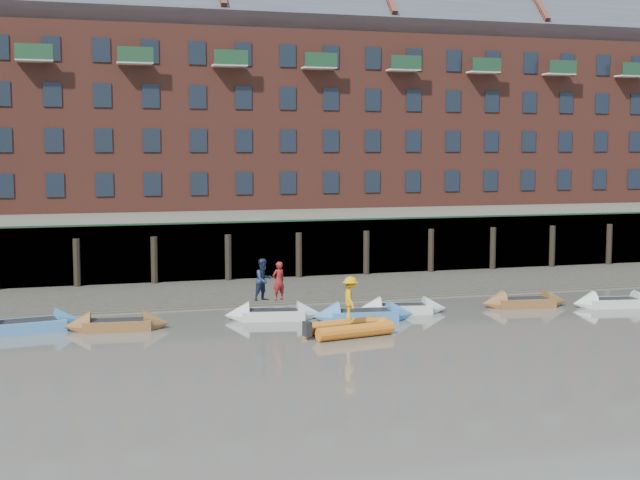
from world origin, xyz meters
name	(u,v)px	position (x,y,z in m)	size (l,w,h in m)	color
ground	(414,376)	(0.00, 0.00, 0.00)	(220.00, 220.00, 0.00)	#645E57
foreshore	(280,291)	(0.00, 18.00, 0.00)	(110.00, 8.00, 0.50)	#3D382F
mud_band	(297,301)	(0.00, 14.60, 0.00)	(110.00, 1.60, 0.10)	#4C4336
river_wall	(261,251)	(0.00, 22.38, 1.59)	(110.00, 1.23, 3.30)	#2D2A26
bank_terrace	(219,229)	(0.00, 36.00, 1.60)	(110.00, 28.00, 3.20)	#5E594D
apartment_terrace	(215,69)	(0.00, 36.99, 12.82)	(80.60, 15.56, 20.98)	brown
rowboat_1	(26,326)	(-12.18, 10.79, 0.24)	(4.77, 2.09, 1.34)	#457EBA
rowboat_2	(117,325)	(-8.68, 10.15, 0.21)	(4.25, 1.59, 1.21)	brown
rowboat_3	(273,314)	(-2.14, 10.55, 0.21)	(4.29, 1.92, 1.20)	silver
rowboat_4	(364,315)	(1.51, 9.27, 0.22)	(4.50, 1.83, 1.27)	#457EBA
rowboat_5	(402,309)	(3.70, 10.37, 0.20)	(4.10, 1.85, 1.15)	silver
rowboat_6	(524,302)	(9.71, 10.26, 0.21)	(4.21, 1.63, 1.19)	brown
rowboat_7	(614,303)	(13.67, 9.05, 0.21)	(4.11, 1.76, 1.16)	silver
rib_tender	(351,328)	(0.08, 6.61, 0.27)	(3.64, 2.27, 0.61)	orange
person_rower_a	(279,281)	(-1.87, 10.64, 1.64)	(0.61, 0.40, 1.66)	maroon
person_rower_b	(264,280)	(-2.52, 10.66, 1.72)	(0.88, 0.69, 1.81)	#19233F
person_rib_crew	(351,299)	(0.03, 6.57, 1.44)	(1.12, 0.65, 1.74)	orange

